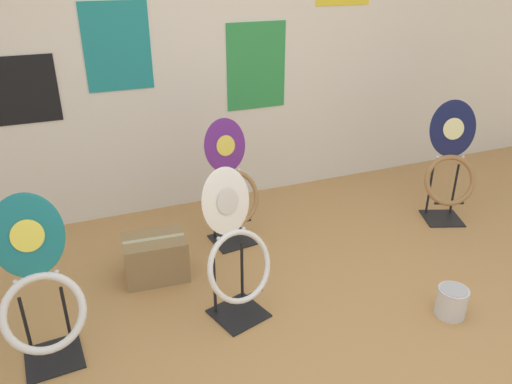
# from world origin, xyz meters

# --- Properties ---
(ground_plane) EXTENTS (14.00, 14.00, 0.00)m
(ground_plane) POSITION_xyz_m (0.00, 0.00, 0.00)
(ground_plane) COLOR #B7844C
(wall_back) EXTENTS (8.00, 0.07, 2.60)m
(wall_back) POSITION_xyz_m (-0.00, 2.27, 1.30)
(wall_back) COLOR silver
(wall_back) RESTS_ON ground_plane
(toilet_seat_display_white_plain) EXTENTS (0.45, 0.36, 0.89)m
(toilet_seat_display_white_plain) POSITION_xyz_m (-0.46, 0.75, 0.43)
(toilet_seat_display_white_plain) COLOR black
(toilet_seat_display_white_plain) RESTS_ON ground_plane
(toilet_seat_display_navy_moon) EXTENTS (0.44, 0.38, 0.93)m
(toilet_seat_display_navy_moon) POSITION_xyz_m (1.45, 1.22, 0.44)
(toilet_seat_display_navy_moon) COLOR black
(toilet_seat_display_navy_moon) RESTS_ON ground_plane
(toilet_seat_display_teal_sax) EXTENTS (0.42, 0.38, 0.87)m
(toilet_seat_display_teal_sax) POSITION_xyz_m (-1.47, 0.79, 0.41)
(toilet_seat_display_teal_sax) COLOR black
(toilet_seat_display_teal_sax) RESTS_ON ground_plane
(toilet_seat_display_purple_note) EXTENTS (0.42, 0.31, 0.90)m
(toilet_seat_display_purple_note) POSITION_xyz_m (-0.21, 1.53, 0.41)
(toilet_seat_display_purple_note) COLOR black
(toilet_seat_display_purple_note) RESTS_ON ground_plane
(paint_can) EXTENTS (0.18, 0.18, 0.18)m
(paint_can) POSITION_xyz_m (0.68, 0.26, 0.10)
(paint_can) COLOR silver
(paint_can) RESTS_ON ground_plane
(storage_box) EXTENTS (0.41, 0.31, 0.28)m
(storage_box) POSITION_xyz_m (-0.81, 1.29, 0.14)
(storage_box) COLOR #93754C
(storage_box) RESTS_ON ground_plane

